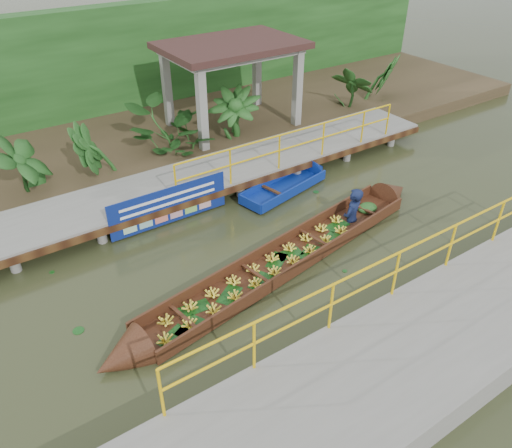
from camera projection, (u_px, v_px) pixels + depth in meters
ground at (267, 255)px, 11.71m from camera, size 80.00×80.00×0.00m
land_strip at (139, 138)px, 16.77m from camera, size 30.00×8.00×0.45m
far_dock at (197, 180)px, 13.82m from camera, size 16.00×2.06×1.66m
near_dock at (443, 339)px, 9.11m from camera, size 18.00×2.40×1.73m
pavilion at (231, 54)px, 15.90m from camera, size 4.40×3.00×3.00m
foliage_backdrop at (104, 67)px, 17.51m from camera, size 30.00×0.80×4.00m
vendor_boat at (298, 247)px, 11.55m from camera, size 9.62×2.50×2.22m
moored_blue_boat at (301, 179)px, 14.58m from camera, size 3.32×1.48×0.77m
blue_banner at (169, 205)px, 12.53m from camera, size 3.18×0.04×0.99m
tropical_plants at (229, 114)px, 15.70m from camera, size 14.36×1.36×1.69m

